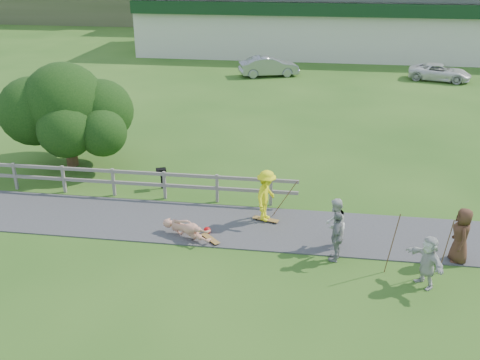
# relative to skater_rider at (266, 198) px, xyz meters

# --- Properties ---
(ground) EXTENTS (260.00, 260.00, 0.00)m
(ground) POSITION_rel_skater_rider_xyz_m (-1.95, -1.99, -0.90)
(ground) COLOR #285418
(ground) RESTS_ON ground
(path) EXTENTS (34.00, 3.00, 0.04)m
(path) POSITION_rel_skater_rider_xyz_m (-1.95, -0.49, -0.88)
(path) COLOR #39393B
(path) RESTS_ON ground
(fence) EXTENTS (15.05, 0.10, 1.10)m
(fence) POSITION_rel_skater_rider_xyz_m (-6.56, 1.31, -0.18)
(fence) COLOR slate
(fence) RESTS_ON ground
(strip_mall) EXTENTS (32.50, 10.75, 5.10)m
(strip_mall) POSITION_rel_skater_rider_xyz_m (2.05, 32.95, 1.67)
(strip_mall) COLOR silver
(strip_mall) RESTS_ON ground
(skater_rider) EXTENTS (0.96, 1.31, 1.81)m
(skater_rider) POSITION_rel_skater_rider_xyz_m (0.00, 0.00, 0.00)
(skater_rider) COLOR #F8F917
(skater_rider) RESTS_ON ground
(skater_fallen) EXTENTS (1.17, 1.81, 0.66)m
(skater_fallen) POSITION_rel_skater_rider_xyz_m (-2.44, -1.48, -0.58)
(skater_fallen) COLOR tan
(skater_fallen) RESTS_ON ground
(spectator_a) EXTENTS (0.87, 0.98, 1.68)m
(spectator_a) POSITION_rel_skater_rider_xyz_m (2.28, -1.40, -0.06)
(spectator_a) COLOR silver
(spectator_a) RESTS_ON ground
(spectator_b) EXTENTS (0.60, 1.01, 1.62)m
(spectator_b) POSITION_rel_skater_rider_xyz_m (2.34, -2.12, -0.10)
(spectator_b) COLOR gray
(spectator_b) RESTS_ON ground
(spectator_c) EXTENTS (0.59, 0.88, 1.76)m
(spectator_c) POSITION_rel_skater_rider_xyz_m (5.99, -1.68, -0.02)
(spectator_c) COLOR #4C2D1E
(spectator_c) RESTS_ON ground
(spectator_d) EXTENTS (1.14, 1.46, 1.55)m
(spectator_d) POSITION_rel_skater_rider_xyz_m (4.79, -3.12, -0.13)
(spectator_d) COLOR beige
(spectator_d) RESTS_ON ground
(car_silver) EXTENTS (4.56, 2.78, 1.42)m
(car_silver) POSITION_rel_skater_rider_xyz_m (-2.04, 22.64, -0.19)
(car_silver) COLOR #97989E
(car_silver) RESTS_ON ground
(car_white) EXTENTS (4.57, 2.93, 1.17)m
(car_white) POSITION_rel_skater_rider_xyz_m (10.08, 22.92, -0.32)
(car_white) COLOR silver
(car_white) RESTS_ON ground
(tree) EXTENTS (5.48, 5.48, 3.55)m
(tree) POSITION_rel_skater_rider_xyz_m (-8.85, 4.02, 0.87)
(tree) COLOR black
(tree) RESTS_ON ground
(bbq) EXTENTS (0.46, 0.41, 0.83)m
(bbq) POSITION_rel_skater_rider_xyz_m (-4.32, 2.20, -0.49)
(bbq) COLOR black
(bbq) RESTS_ON ground
(longboard_rider) EXTENTS (0.95, 0.45, 0.10)m
(longboard_rider) POSITION_rel_skater_rider_xyz_m (0.00, 0.00, -0.85)
(longboard_rider) COLOR olive
(longboard_rider) RESTS_ON ground
(longboard_fallen) EXTENTS (0.73, 0.73, 0.09)m
(longboard_fallen) POSITION_rel_skater_rider_xyz_m (-1.64, -1.58, -0.86)
(longboard_fallen) COLOR olive
(longboard_fallen) RESTS_ON ground
(helmet) EXTENTS (0.25, 0.25, 0.25)m
(helmet) POSITION_rel_skater_rider_xyz_m (-1.84, -1.13, -0.78)
(helmet) COLOR #B8090C
(helmet) RESTS_ON ground
(pole_rider) EXTENTS (0.03, 0.03, 1.67)m
(pole_rider) POSITION_rel_skater_rider_xyz_m (0.60, 0.40, -0.07)
(pole_rider) COLOR brown
(pole_rider) RESTS_ON ground
(pole_spec_left) EXTENTS (0.03, 0.03, 1.94)m
(pole_spec_left) POSITION_rel_skater_rider_xyz_m (3.87, -2.61, 0.07)
(pole_spec_left) COLOR brown
(pole_spec_left) RESTS_ON ground
(pole_spec_right) EXTENTS (0.03, 0.03, 1.78)m
(pole_spec_right) POSITION_rel_skater_rider_xyz_m (5.40, -2.45, -0.01)
(pole_spec_right) COLOR brown
(pole_spec_right) RESTS_ON ground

